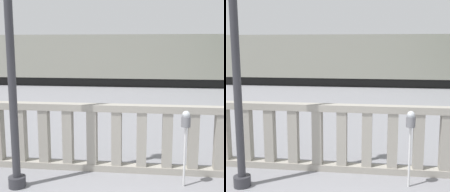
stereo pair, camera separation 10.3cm
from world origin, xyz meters
The scene contains 3 objects.
balustrade centered at (0.00, 2.76, 0.70)m, with size 17.80×0.24×1.40m.
parking_meter centered at (1.05, 2.19, 1.14)m, with size 0.17×0.17×1.42m.
train_near centered at (-0.75, 17.11, 1.70)m, with size 28.12×3.01×3.82m.
Camera 2 is at (0.48, -3.33, 2.58)m, focal length 50.00 mm.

